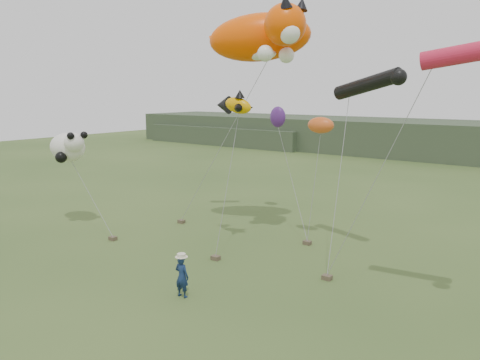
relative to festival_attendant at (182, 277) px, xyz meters
name	(u,v)px	position (x,y,z in m)	size (l,w,h in m)	color
ground	(173,292)	(-0.54, 0.05, -0.77)	(120.00, 120.00, 0.00)	#385123
headland	(431,140)	(-3.66, 44.74, 1.16)	(90.00, 13.00, 4.00)	#2D3D28
festival_attendant	(182,277)	(0.00, 0.00, 0.00)	(0.56, 0.37, 1.53)	#14264B
sandbag_anchors	(223,245)	(-2.29, 5.14, -0.67)	(11.16, 5.50, 0.19)	brown
cat_kite	(265,36)	(-2.16, 8.33, 9.19)	(6.82, 4.74, 2.94)	#FF5000
fish_kite	(233,105)	(-2.17, 5.76, 5.91)	(2.26, 1.47, 1.18)	#E69D00
tube_kites	(413,71)	(5.58, 6.61, 7.23)	(8.46, 5.66, 2.11)	black
panda_kite	(68,147)	(-11.52, 3.23, 3.56)	(2.76, 1.78, 1.71)	white
misc_kites	(296,120)	(-1.55, 10.51, 5.00)	(5.82, 4.26, 1.23)	#E05A21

